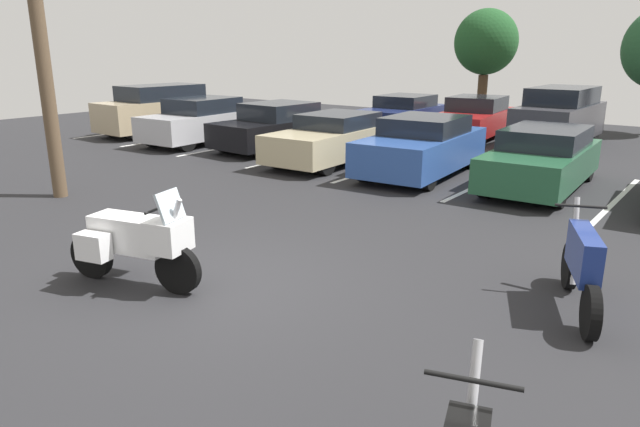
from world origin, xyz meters
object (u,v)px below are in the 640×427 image
at_px(car_green, 542,159).
at_px(car_far_navy, 403,113).
at_px(motorcycle_touring, 136,240).
at_px(car_far_charcoal, 559,116).
at_px(car_champagne, 336,138).
at_px(car_far_red, 474,118).
at_px(car_black, 276,127).
at_px(car_tan, 159,109).
at_px(car_silver, 202,121).
at_px(car_blue, 422,147).
at_px(motorcycle_second, 582,266).

xyz_separation_m(car_green, car_far_navy, (-7.32, 6.48, -0.00)).
bearing_deg(motorcycle_touring, car_far_charcoal, 86.11).
bearing_deg(car_green, car_champagne, -177.03).
relative_size(motorcycle_touring, car_far_navy, 0.47).
bearing_deg(car_far_charcoal, car_green, -77.47).
distance_m(car_far_navy, car_far_red, 2.91).
relative_size(car_black, car_far_charcoal, 0.92).
distance_m(car_tan, car_green, 14.33).
height_order(motorcycle_touring, car_silver, car_silver).
xyz_separation_m(car_silver, car_black, (2.83, 0.63, -0.04)).
bearing_deg(car_champagne, car_blue, -0.10).
bearing_deg(car_champagne, motorcycle_second, -36.56).
bearing_deg(motorcycle_second, motorcycle_touring, -150.04).
bearing_deg(car_champagne, motorcycle_touring, -70.65).
relative_size(car_silver, car_blue, 0.97).
relative_size(motorcycle_touring, car_green, 0.46).
relative_size(car_champagne, car_far_navy, 1.10).
relative_size(car_champagne, car_green, 1.07).
height_order(car_tan, car_champagne, car_tan).
height_order(car_champagne, car_far_charcoal, car_far_charcoal).
bearing_deg(car_silver, car_green, 1.70).
bearing_deg(motorcycle_touring, motorcycle_second, 29.96).
relative_size(car_blue, car_far_navy, 1.04).
xyz_separation_m(car_black, car_blue, (5.55, -0.59, 0.01)).
bearing_deg(car_far_charcoal, car_champagne, -120.86).
bearing_deg(car_green, car_blue, -174.15).
bearing_deg(motorcycle_second, car_silver, 156.55).
bearing_deg(car_far_navy, car_black, -100.60).
relative_size(car_silver, car_champagne, 0.92).
distance_m(car_champagne, car_green, 5.68).
xyz_separation_m(car_tan, car_green, (14.33, -0.19, -0.23)).
distance_m(car_black, car_champagne, 2.86).
height_order(car_black, car_far_red, car_black).
height_order(car_tan, car_far_navy, car_tan).
xyz_separation_m(car_black, car_champagne, (2.80, -0.59, -0.03)).
distance_m(car_black, car_far_charcoal, 9.49).
xyz_separation_m(motorcycle_second, car_far_charcoal, (-3.89, 12.99, 0.37)).
bearing_deg(car_far_red, car_green, -55.99).
distance_m(car_black, car_blue, 5.59).
height_order(car_champagne, car_far_red, car_far_red).
height_order(motorcycle_touring, car_far_red, car_far_red).
relative_size(car_tan, car_far_red, 0.92).
height_order(car_silver, car_far_charcoal, car_far_charcoal).
relative_size(motorcycle_touring, car_far_red, 0.42).
distance_m(car_tan, car_far_navy, 9.42).
height_order(car_tan, car_far_red, car_tan).
bearing_deg(motorcycle_touring, car_far_red, 96.70).
distance_m(car_green, car_far_navy, 9.78).
relative_size(motorcycle_touring, car_champagne, 0.43).
bearing_deg(car_far_charcoal, car_far_red, -176.64).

